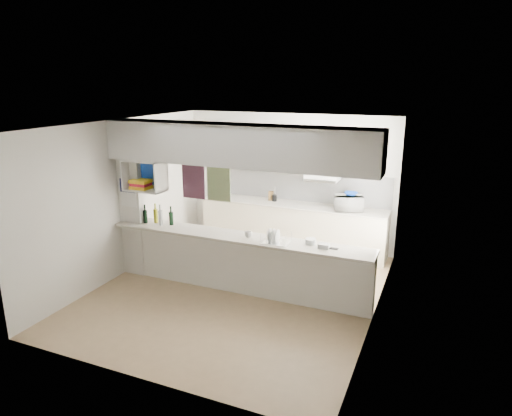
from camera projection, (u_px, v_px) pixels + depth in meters
The scene contains 16 objects.
floor at pixel (237, 291), 7.18m from camera, with size 4.80×4.80×0.00m, color #9E815C.
ceiling at pixel (235, 124), 6.47m from camera, with size 4.80×4.80×0.00m, color white.
wall_back at pixel (288, 180), 8.95m from camera, with size 4.20×4.20×0.00m, color silver.
wall_left at pixel (123, 198), 7.61m from camera, with size 4.80×4.80×0.00m, color silver.
wall_right at pixel (379, 229), 6.04m from camera, with size 4.80×4.80×0.00m, color silver.
servery_partition at pixel (225, 187), 6.79m from camera, with size 4.20×0.50×2.60m.
cubby_shelf at pixel (145, 177), 7.25m from camera, with size 0.65×0.35×0.50m.
kitchen_run at pixel (291, 208), 8.79m from camera, with size 3.60×0.63×2.24m.
microwave at pixel (349, 203), 8.25m from camera, with size 0.50×0.34×0.28m, color white.
bowl at pixel (351, 194), 8.20m from camera, with size 0.24×0.24×0.06m, color #0E369D.
dish_rack at pixel (276, 237), 6.60m from camera, with size 0.41×0.31×0.21m.
cup at pixel (248, 234), 6.80m from camera, with size 0.11×0.11×0.09m, color white.
wine_bottles at pixel (158, 217), 7.46m from camera, with size 0.52×0.15×0.34m.
plastic_tubs at pixel (316, 243), 6.50m from camera, with size 0.50×0.23×0.08m.
utensil_jar at pixel (274, 198), 8.89m from camera, with size 0.09×0.09×0.13m, color black.
knife_block at pixel (271, 196), 8.94m from camera, with size 0.09×0.07×0.18m, color brown.
Camera 1 is at (2.83, -5.92, 3.20)m, focal length 32.00 mm.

